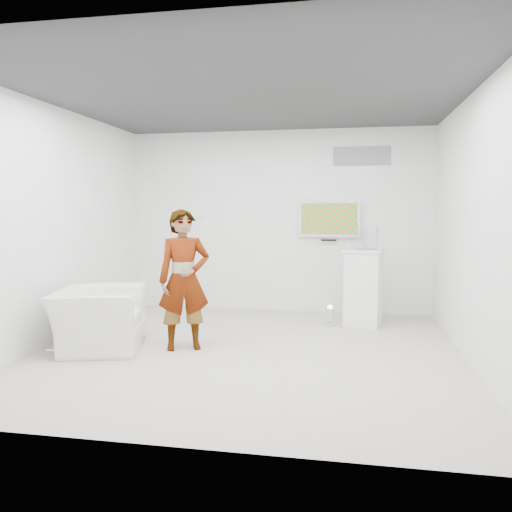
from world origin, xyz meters
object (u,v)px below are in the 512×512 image
Objects in this scene: tv at (329,219)px; person at (184,280)px; armchair at (99,319)px; pedestal at (363,287)px; floor_uplight at (330,316)px.

person is (-1.64, -2.50, -0.70)m from tv.
tv is at bearing -59.93° from armchair.
pedestal is (2.18, 1.70, -0.29)m from person.
armchair is at bearing 165.85° from person.
armchair is 1.01× the size of pedestal.
armchair is (-1.04, -0.18, -0.48)m from person.
floor_uplight is (0.07, -0.97, -1.40)m from tv.
pedestal is 0.65m from floor_uplight.
tv is at bearing 93.87° from floor_uplight.
tv is at bearing 32.99° from person.
person is at bearing -123.24° from tv.
person is at bearing -138.00° from floor_uplight.
person is 2.78m from pedestal.
tv is 0.88× the size of armchair.
armchair is (-2.68, -2.68, -1.18)m from tv.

